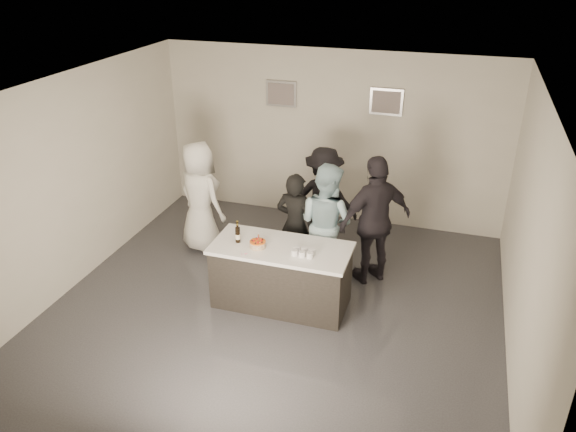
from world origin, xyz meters
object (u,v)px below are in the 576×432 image
Objects in this scene: cake at (258,245)px; person_guest_left at (200,197)px; beer_bottle_a at (238,230)px; person_guest_back at (324,198)px; person_main_black at (295,225)px; bar_counter at (281,275)px; person_main_blue at (326,223)px; person_guest_right at (375,221)px; beer_bottle_b at (238,233)px.

person_guest_left reaches higher than cake.
person_guest_back is (0.76, 1.77, -0.18)m from beer_bottle_a.
person_main_black is 0.95× the size of person_guest_back.
bar_counter is 0.86m from beer_bottle_a.
bar_counter is 1.05m from person_main_blue.
cake is 0.38m from beer_bottle_a.
person_guest_right is (2.80, -0.12, 0.06)m from person_guest_left.
person_guest_left reaches higher than bar_counter.
person_main_black is (-0.05, 0.83, 0.36)m from bar_counter.
beer_bottle_a is 0.14× the size of person_main_blue.
bar_counter is 1.10× the size of person_guest_back.
person_guest_right is 1.14× the size of person_guest_back.
person_main_black is (0.24, 0.93, -0.13)m from cake.
beer_bottle_a is 0.09m from beer_bottle_b.
person_guest_left is at bearing 133.51° from beer_bottle_b.
beer_bottle_b is at bearing -174.74° from bar_counter.
person_main_black is at bearing -165.54° from person_guest_left.
person_main_blue is at bearing 64.74° from bar_counter.
person_guest_left is (-2.12, 0.28, -0.00)m from person_main_blue.
bar_counter is at bearing 87.97° from person_guest_back.
bar_counter is at bearing 171.48° from person_guest_left.
person_main_blue is 1.07× the size of person_guest_back.
person_guest_left is (-1.72, 1.13, 0.46)m from bar_counter.
person_main_blue is (0.40, 0.85, 0.46)m from bar_counter.
bar_counter is 7.15× the size of beer_bottle_b.
person_guest_right is (0.68, 0.16, 0.06)m from person_main_blue.
beer_bottle_b is at bearing -8.63° from person_guest_right.
person_guest_right is at bearing -142.23° from person_main_blue.
bar_counter is 0.90m from person_main_black.
beer_bottle_b is 0.13× the size of person_guest_right.
person_guest_right reaches higher than beer_bottle_b.
person_main_blue is 0.93× the size of person_guest_right.
beer_bottle_a is at bearing 177.03° from bar_counter.
cake is 0.12× the size of person_guest_left.
beer_bottle_b is 2.00m from person_guest_back.
person_guest_left is (-1.67, 0.30, 0.10)m from person_main_black.
person_main_black is 0.84× the size of person_guest_right.
person_guest_back is at bearing -92.78° from person_main_black.
person_guest_back reaches higher than cake.
bar_counter is at bearing 19.89° from cake.
person_guest_right is at bearing -163.17° from person_main_black.
cake is at bearing -9.45° from beer_bottle_b.
person_guest_right reaches higher than person_main_black.
beer_bottle_b is (-0.30, 0.05, 0.09)m from cake.
person_main_black reaches higher than bar_counter.
person_guest_right is at bearing 32.39° from beer_bottle_b.
person_guest_right is at bearing 42.97° from bar_counter.
beer_bottle_a reaches higher than cake.
beer_bottle_a reaches higher than bar_counter.
cake is 0.32m from beer_bottle_b.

